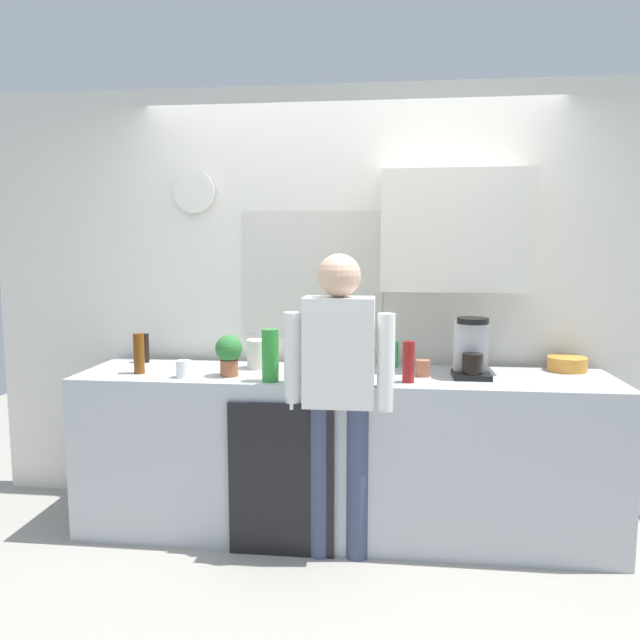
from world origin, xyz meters
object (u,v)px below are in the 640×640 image
at_px(cup_yellow_cup, 333,366).
at_px(coffee_maker, 471,350).
at_px(bottle_amber_beer, 139,353).
at_px(cup_terracotta_mug, 423,368).
at_px(storage_canister, 259,354).
at_px(potted_plant, 229,352).
at_px(dish_soap, 394,354).
at_px(person_at_sink, 339,381).
at_px(cup_white_mug, 183,369).
at_px(bottle_red_vinegar, 408,362).
at_px(bottle_dark_sauce, 145,348).
at_px(bottle_clear_soda, 270,355).
at_px(mixing_bowl, 567,364).

bearing_deg(cup_yellow_cup, coffee_maker, -0.24).
height_order(bottle_amber_beer, cup_terracotta_mug, bottle_amber_beer).
relative_size(coffee_maker, storage_canister, 1.94).
height_order(potted_plant, dish_soap, potted_plant).
xyz_separation_m(storage_canister, person_at_sink, (0.51, -0.41, -0.06)).
bearing_deg(potted_plant, cup_white_mug, -164.38).
height_order(cup_white_mug, dish_soap, dish_soap).
bearing_deg(bottle_red_vinegar, cup_terracotta_mug, 61.83).
bearing_deg(bottle_dark_sauce, person_at_sink, -22.26).
bearing_deg(bottle_clear_soda, cup_white_mug, 175.41).
relative_size(bottle_clear_soda, cup_white_mug, 2.95).
xyz_separation_m(bottle_clear_soda, mixing_bowl, (1.65, 0.47, -0.10)).
xyz_separation_m(coffee_maker, storage_canister, (-1.21, 0.10, -0.06)).
distance_m(bottle_amber_beer, dish_soap, 1.47).
bearing_deg(coffee_maker, bottle_amber_beer, -176.34).
height_order(bottle_clear_soda, cup_white_mug, bottle_clear_soda).
height_order(bottle_amber_beer, mixing_bowl, bottle_amber_beer).
distance_m(coffee_maker, cup_white_mug, 1.58).
height_order(coffee_maker, person_at_sink, person_at_sink).
height_order(bottle_red_vinegar, mixing_bowl, bottle_red_vinegar).
bearing_deg(cup_terracotta_mug, mixing_bowl, 16.62).
distance_m(coffee_maker, mixing_bowl, 0.63).
relative_size(cup_terracotta_mug, storage_canister, 0.54).
height_order(storage_canister, person_at_sink, person_at_sink).
relative_size(cup_yellow_cup, person_at_sink, 0.05).
bearing_deg(potted_plant, bottle_amber_beer, 178.85).
xyz_separation_m(cup_yellow_cup, mixing_bowl, (1.34, 0.23, -0.00)).
relative_size(bottle_red_vinegar, dish_soap, 1.22).
distance_m(bottle_amber_beer, cup_yellow_cup, 1.10).
relative_size(cup_terracotta_mug, cup_white_mug, 0.97).
height_order(bottle_red_vinegar, bottle_amber_beer, bottle_amber_beer).
xyz_separation_m(bottle_clear_soda, person_at_sink, (0.37, -0.07, -0.11)).
xyz_separation_m(bottle_red_vinegar, cup_white_mug, (-1.22, -0.02, -0.06)).
distance_m(potted_plant, storage_canister, 0.26).
height_order(bottle_dark_sauce, person_at_sink, person_at_sink).
bearing_deg(bottle_clear_soda, potted_plant, 157.14).
height_order(bottle_red_vinegar, cup_terracotta_mug, bottle_red_vinegar).
relative_size(bottle_clear_soda, cup_terracotta_mug, 3.04).
relative_size(bottle_clear_soda, cup_yellow_cup, 3.29).
bearing_deg(bottle_dark_sauce, bottle_clear_soda, -26.69).
relative_size(cup_terracotta_mug, mixing_bowl, 0.42).
relative_size(bottle_dark_sauce, potted_plant, 0.78).
bearing_deg(bottle_dark_sauce, dish_soap, 1.02).
distance_m(coffee_maker, storage_canister, 1.22).
relative_size(bottle_dark_sauce, storage_canister, 1.06).
xyz_separation_m(bottle_dark_sauce, potted_plant, (0.63, -0.34, 0.04)).
distance_m(potted_plant, person_at_sink, 0.66).
bearing_deg(potted_plant, storage_canister, 62.87).
bearing_deg(cup_yellow_cup, cup_white_mug, -166.11).
distance_m(bottle_clear_soda, bottle_red_vinegar, 0.73).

